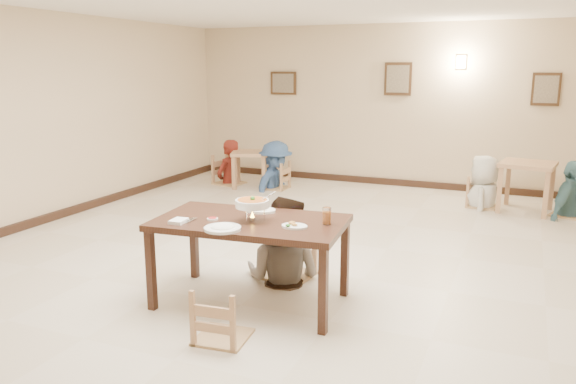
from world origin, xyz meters
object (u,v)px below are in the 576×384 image
at_px(bg_diner_d, 574,161).
at_px(main_diner, 283,197).
at_px(curry_warmer, 252,204).
at_px(drink_glass, 327,216).
at_px(bg_chair_rl, 484,178).
at_px(bg_chair_rr, 572,184).
at_px(bg_diner_c, 486,155).
at_px(bg_chair_ll, 229,157).
at_px(bg_diner_b, 275,141).
at_px(chair_far, 289,230).
at_px(bg_chair_lr, 275,163).
at_px(bg_table_left, 251,158).
at_px(main_table, 250,228).
at_px(chair_near, 222,288).
at_px(bg_diner_a, 228,140).
at_px(bg_table_right, 528,171).

bearing_deg(bg_diner_d, main_diner, 170.84).
height_order(curry_warmer, drink_glass, curry_warmer).
relative_size(bg_chair_rl, bg_diner_d, 0.56).
xyz_separation_m(drink_glass, bg_chair_rr, (2.29, 4.63, -0.40)).
bearing_deg(bg_diner_c, bg_chair_ll, -88.54).
bearing_deg(bg_diner_b, bg_diner_d, -86.78).
xyz_separation_m(chair_far, bg_chair_ll, (-2.98, 4.08, 0.01)).
height_order(drink_glass, bg_chair_rr, bg_chair_rr).
relative_size(chair_far, main_diner, 0.58).
bearing_deg(bg_chair_lr, chair_far, 26.34).
bearing_deg(bg_table_left, main_table, -63.18).
distance_m(bg_chair_ll, bg_diner_c, 4.67).
height_order(chair_near, bg_chair_rl, bg_chair_rl).
bearing_deg(curry_warmer, chair_far, 88.36).
distance_m(drink_glass, bg_diner_b, 5.37).
bearing_deg(chair_far, bg_diner_d, 60.13).
height_order(chair_far, main_diner, main_diner).
bearing_deg(bg_diner_c, bg_diner_a, -88.54).
xyz_separation_m(chair_near, drink_glass, (0.59, 0.89, 0.45)).
distance_m(bg_chair_ll, bg_diner_a, 0.33).
bearing_deg(bg_diner_b, bg_chair_rl, -85.65).
distance_m(chair_far, bg_chair_rl, 4.41).
bearing_deg(chair_near, chair_far, -93.99).
height_order(main_diner, bg_chair_ll, main_diner).
height_order(chair_near, main_diner, main_diner).
relative_size(chair_far, bg_chair_ll, 0.97).
distance_m(bg_table_right, bg_diner_c, 0.66).
xyz_separation_m(main_diner, bg_chair_lr, (-1.97, 4.14, -0.42)).
distance_m(chair_near, bg_table_right, 6.00).
relative_size(curry_warmer, bg_chair_rl, 0.36).
bearing_deg(bg_chair_rr, chair_far, -15.59).
bearing_deg(bg_table_right, bg_chair_lr, 179.80).
relative_size(bg_table_left, bg_diner_c, 0.52).
relative_size(drink_glass, bg_table_left, 0.18).
distance_m(curry_warmer, bg_table_left, 5.43).
height_order(bg_chair_rr, bg_diner_a, bg_diner_a).
xyz_separation_m(curry_warmer, drink_glass, (0.67, 0.17, -0.09)).
distance_m(bg_chair_rl, bg_diner_b, 3.69).
bearing_deg(drink_glass, bg_diner_a, 127.54).
bearing_deg(main_diner, main_table, 86.66).
height_order(curry_warmer, bg_diner_a, bg_diner_a).
bearing_deg(main_table, bg_chair_lr, 106.37).
distance_m(main_table, drink_glass, 0.74).
bearing_deg(bg_table_left, bg_chair_rr, -0.33).
bearing_deg(main_table, bg_chair_rr, 52.39).
relative_size(chair_far, drink_glass, 6.62).
bearing_deg(bg_diner_a, bg_diner_d, 101.05).
bearing_deg(bg_chair_lr, bg_diner_b, 56.49).
height_order(bg_table_right, bg_diner_d, bg_diner_d).
height_order(bg_table_left, bg_table_right, bg_table_right).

